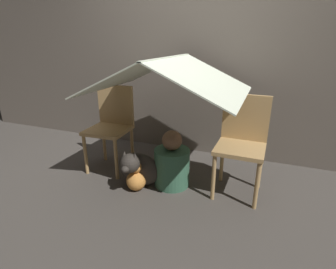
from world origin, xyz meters
TOP-DOWN VIEW (x-y plane):
  - ground_plane at (0.00, 0.00)m, footprint 8.80×8.80m
  - wall_back at (0.00, 0.95)m, footprint 7.00×0.05m
  - chair_left at (-0.70, 0.16)m, footprint 0.44×0.44m
  - chair_right at (0.70, 0.16)m, footprint 0.43×0.43m
  - sheet_canopy at (0.00, 0.08)m, footprint 1.39×1.13m
  - person_front at (0.07, 0.01)m, footprint 0.35×0.35m
  - dog at (-0.24, -0.14)m, footprint 0.45×0.39m
  - plush_toy at (-0.22, -0.21)m, footprint 0.19×0.19m

SIDE VIEW (x-z plane):
  - ground_plane at x=0.00m, z-range 0.00..0.00m
  - plush_toy at x=-0.22m, z-range -0.03..0.27m
  - dog at x=-0.24m, z-range -0.01..0.41m
  - person_front at x=0.07m, z-range -0.06..0.52m
  - chair_left at x=-0.70m, z-range 0.06..0.97m
  - chair_right at x=0.70m, z-range 0.06..0.97m
  - sheet_canopy at x=0.00m, z-range 0.91..1.24m
  - wall_back at x=0.00m, z-range 0.00..2.50m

